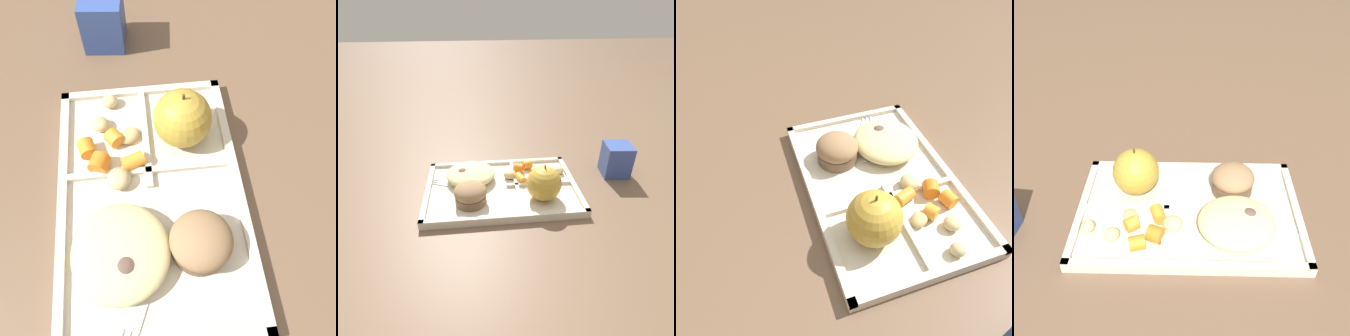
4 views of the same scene
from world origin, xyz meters
The scene contains 19 objects.
ground centered at (0.00, 0.00, 0.00)m, with size 6.00×6.00×0.00m, color brown.
lunch_tray centered at (0.00, 0.00, 0.01)m, with size 0.39×0.26×0.02m.
green_apple centered at (-0.10, 0.06, 0.06)m, with size 0.09×0.09×0.09m.
bran_muffin centered at (0.08, 0.06, 0.04)m, with size 0.08×0.08×0.05m.
carrot_slice_small centered at (-0.05, -0.02, 0.02)m, with size 0.02×0.02×0.03m, color orange.
carrot_slice_tilted centered at (-0.08, -0.09, 0.02)m, with size 0.02×0.02×0.02m, color orange.
carrot_slice_back centered at (-0.05, -0.07, 0.03)m, with size 0.03×0.03×0.02m, color orange.
carrot_slice_edge centered at (-0.10, -0.05, 0.02)m, with size 0.02×0.02×0.02m, color orange.
potato_chunk_golden centered at (-0.13, -0.07, 0.02)m, with size 0.03×0.03×0.02m, color tan.
potato_chunk_browned centered at (-0.03, -0.04, 0.02)m, with size 0.03×0.03×0.02m, color tan.
potato_chunk_corner centered at (-0.17, -0.05, 0.02)m, with size 0.02×0.02×0.02m, color tan.
potato_chunk_wedge centered at (-0.10, -0.02, 0.02)m, with size 0.03×0.03×0.02m, color tan.
egg_noodle_pile centered at (0.08, -0.04, 0.03)m, with size 0.13×0.12×0.04m, color beige.
meatball_back centered at (0.07, -0.02, 0.03)m, with size 0.03×0.03×0.03m, color #755B4C.
meatball_center centered at (0.10, -0.04, 0.03)m, with size 0.04×0.04×0.04m, color brown.
meatball_front centered at (0.08, -0.04, 0.03)m, with size 0.03×0.03×0.03m, color brown.
meatball_side centered at (0.10, -0.02, 0.03)m, with size 0.03×0.03×0.03m, color brown.
plastic_fork centered at (0.14, -0.02, 0.01)m, with size 0.14×0.07×0.00m.
milk_carton centered at (-0.33, -0.05, 0.05)m, with size 0.07×0.07×0.09m, color #334C99.
Camera 2 is at (0.05, 0.61, 0.44)m, focal length 30.33 mm.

